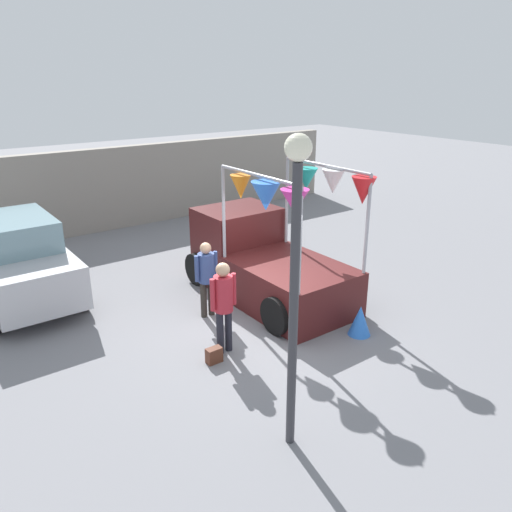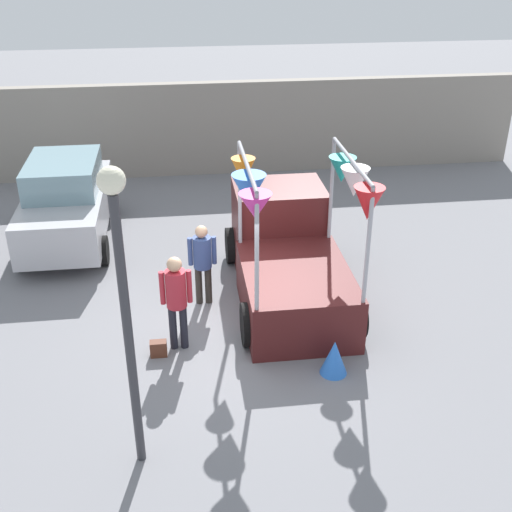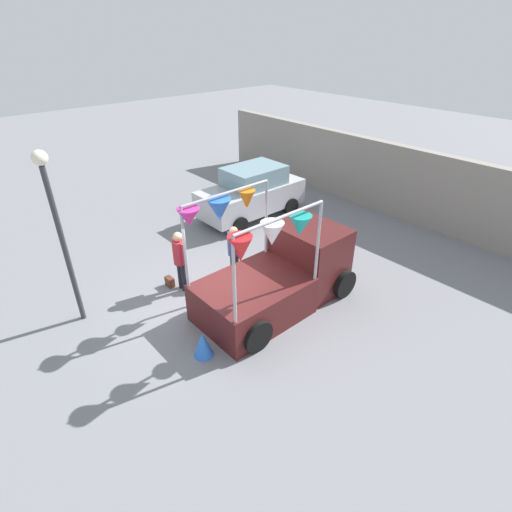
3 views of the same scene
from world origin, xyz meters
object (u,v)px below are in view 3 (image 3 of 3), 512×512
object	(u,v)px
handbag	(170,282)
person_vendor	(234,248)
street_lamp	(56,218)
folded_kite_bundle_azure	(203,344)
person_customer	(180,256)
vendor_truck	(282,271)
parked_car	(252,192)

from	to	relation	value
handbag	person_vendor	bearing A→B (deg)	62.11
street_lamp	folded_kite_bundle_azure	world-z (taller)	street_lamp
person_customer	person_vendor	distance (m)	1.50
person_customer	vendor_truck	bearing A→B (deg)	38.11
parked_car	folded_kite_bundle_azure	world-z (taller)	parked_car
parked_car	person_vendor	size ratio (longest dim) A/B	2.48
person_customer	handbag	xyz separation A→B (m)	(-0.35, -0.20, -0.91)
vendor_truck	handbag	world-z (taller)	vendor_truck
person_vendor	handbag	xyz separation A→B (m)	(-0.85, -1.61, -0.83)
vendor_truck	person_vendor	xyz separation A→B (m)	(-1.63, -0.26, 0.09)
vendor_truck	street_lamp	world-z (taller)	street_lamp
parked_car	person_customer	xyz separation A→B (m)	(2.36, -4.53, 0.10)
person_customer	handbag	bearing A→B (deg)	-150.26
person_vendor	person_customer	bearing A→B (deg)	-109.61
person_customer	folded_kite_bundle_azure	bearing A→B (deg)	-22.77
person_customer	street_lamp	bearing A→B (deg)	-102.78
handbag	street_lamp	distance (m)	3.46
parked_car	street_lamp	size ratio (longest dim) A/B	0.96
vendor_truck	person_vendor	bearing A→B (deg)	-170.96
parked_car	street_lamp	world-z (taller)	street_lamp
person_vendor	street_lamp	size ratio (longest dim) A/B	0.39
person_customer	street_lamp	distance (m)	3.06
street_lamp	person_vendor	bearing A→B (deg)	74.71
handbag	folded_kite_bundle_azure	size ratio (longest dim) A/B	0.47
parked_car	person_customer	world-z (taller)	parked_car
handbag	parked_car	bearing A→B (deg)	113.01
parked_car	person_customer	bearing A→B (deg)	-62.49
parked_car	handbag	distance (m)	5.20
handbag	folded_kite_bundle_azure	xyz separation A→B (m)	(2.80, -0.83, 0.16)
vendor_truck	person_vendor	size ratio (longest dim) A/B	2.52
folded_kite_bundle_azure	handbag	bearing A→B (deg)	163.53
parked_car	handbag	size ratio (longest dim) A/B	14.29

